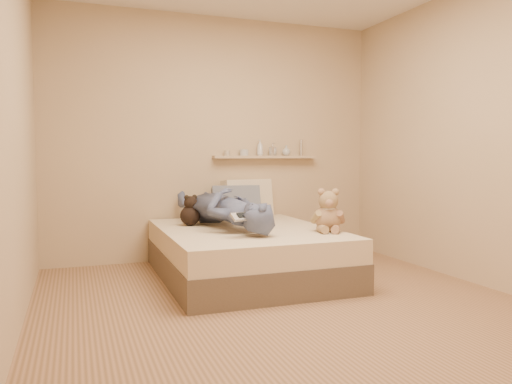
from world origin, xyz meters
name	(u,v)px	position (x,y,z in m)	size (l,w,h in m)	color
room	(287,129)	(0.00, 0.00, 1.30)	(3.80, 3.80, 3.80)	#9B7050
bed	(245,253)	(0.00, 0.93, 0.22)	(1.50, 1.90, 0.45)	brown
game_console	(243,216)	(-0.20, 0.43, 0.62)	(0.21, 0.13, 0.07)	silver
teddy_bear	(328,214)	(0.60, 0.48, 0.61)	(0.30, 0.31, 0.38)	#927150
dark_plush	(190,212)	(-0.43, 1.27, 0.58)	(0.19, 0.19, 0.29)	black
pillow_cream	(247,198)	(0.31, 1.76, 0.65)	(0.55, 0.16, 0.40)	beige
pillow_grey	(236,203)	(0.13, 1.62, 0.62)	(0.50, 0.14, 0.34)	slate
person	(224,207)	(-0.17, 1.06, 0.63)	(0.56, 1.54, 0.37)	#4C5478
wall_shelf	(266,157)	(0.55, 1.84, 1.10)	(1.20, 0.12, 0.03)	tan
shelf_bottles	(268,150)	(0.57, 1.84, 1.18)	(0.93, 0.12, 0.18)	#B5AC9B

